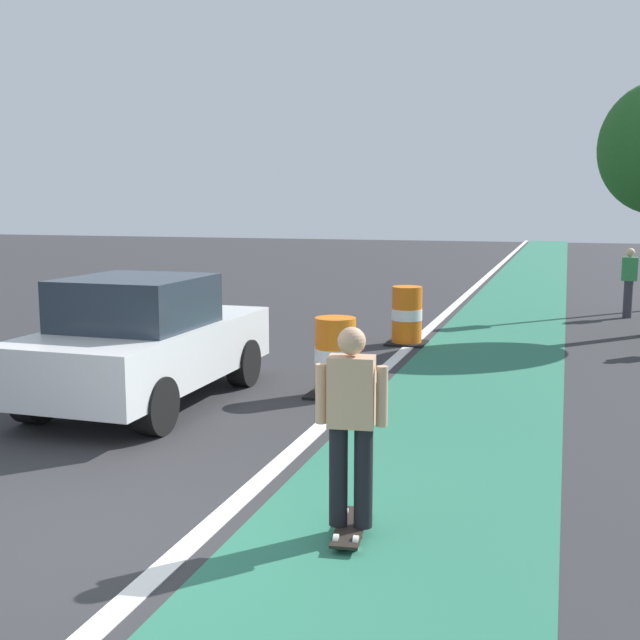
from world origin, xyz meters
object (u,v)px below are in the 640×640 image
skateboarder_on_lane (351,425)px  traffic_barrel_front (335,358)px  parked_sedan_nearest (145,342)px  traffic_barrel_mid (407,316)px  pedestrian_crossing (629,281)px

skateboarder_on_lane → traffic_barrel_front: 4.57m
traffic_barrel_front → parked_sedan_nearest: bearing=-153.0°
traffic_barrel_mid → pedestrian_crossing: 6.47m
parked_sedan_nearest → traffic_barrel_mid: 5.90m
traffic_barrel_mid → skateboarder_on_lane: bearing=-81.7°
skateboarder_on_lane → traffic_barrel_mid: 8.65m
skateboarder_on_lane → traffic_barrel_front: size_ratio=1.55×
traffic_barrel_front → pedestrian_crossing: bearing=64.4°
skateboarder_on_lane → traffic_barrel_mid: bearing=98.3°
parked_sedan_nearest → pedestrian_crossing: (6.63, 10.27, 0.03)m
skateboarder_on_lane → parked_sedan_nearest: (-3.67, 3.18, -0.08)m
parked_sedan_nearest → traffic_barrel_mid: size_ratio=3.77×
traffic_barrel_mid → pedestrian_crossing: (4.21, 4.90, 0.33)m
parked_sedan_nearest → traffic_barrel_mid: (2.42, 5.37, -0.30)m
parked_sedan_nearest → pedestrian_crossing: 12.23m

